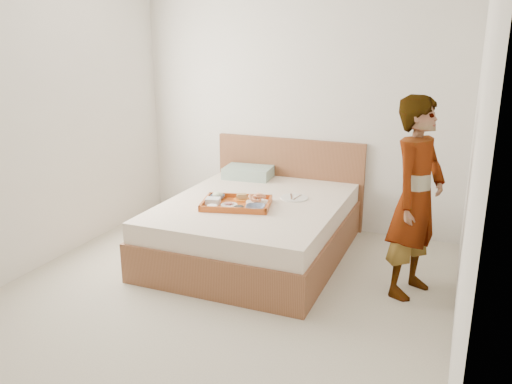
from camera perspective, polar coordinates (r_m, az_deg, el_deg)
The scene contains 18 objects.
ground at distance 4.15m, azimuth -4.71°, elevation -11.98°, with size 3.50×4.00×0.01m, color beige.
wall_back at distance 5.54m, azimuth 4.49°, elevation 9.47°, with size 3.50×0.01×2.60m, color silver.
wall_left at distance 4.77m, azimuth -24.36°, elevation 6.93°, with size 0.01×4.00×2.60m, color silver.
wall_right at distance 3.30m, azimuth 22.95°, elevation 3.43°, with size 0.01×4.00×2.60m, color silver.
bed at distance 4.89m, azimuth -0.10°, elevation -3.96°, with size 1.65×2.00×0.53m, color brown.
headboard at distance 5.69m, azimuth 3.64°, elevation 1.19°, with size 1.65×0.06×0.95m, color brown.
pillow at distance 5.59m, azimuth -0.87°, elevation 2.17°, with size 0.50×0.34×0.12m, color #AAB8AC.
tray at distance 4.65m, azimuth -2.16°, elevation -1.24°, with size 0.60×0.44×0.05m, color #B3541F.
prawn_plate at distance 4.69m, azimuth 0.15°, elevation -1.14°, with size 0.21×0.21×0.01m, color white.
navy_bowl_big at distance 4.49m, azimuth -0.07°, elevation -1.75°, with size 0.17×0.17×0.04m, color #182141.
sauce_dish at distance 4.49m, azimuth -1.90°, elevation -1.81°, with size 0.09×0.09×0.03m, color black.
meat_plate at distance 4.62m, azimuth -2.99°, elevation -1.43°, with size 0.15×0.15×0.01m, color white.
bread_plate at distance 4.78m, azimuth -1.61°, elevation -0.82°, with size 0.15×0.15×0.01m, color orange.
salad_bowl at distance 4.81m, azimuth -4.25°, elevation -0.53°, with size 0.13×0.13×0.04m, color #182141.
plastic_tub at distance 4.67m, azimuth -4.78°, elevation -0.99°, with size 0.13×0.10×0.05m, color silver.
cheese_round at distance 4.55m, azimuth -4.87°, elevation -1.64°, with size 0.09×0.09×0.03m, color white.
dinner_plate at distance 4.89m, azimuth 4.24°, elevation -0.64°, with size 0.26×0.26×0.01m, color white.
person at distance 4.18m, azimuth 17.27°, elevation -0.67°, with size 0.58×0.38×1.58m, color silver.
Camera 1 is at (1.69, -3.23, 1.97)m, focal length 36.24 mm.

